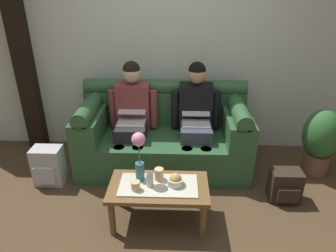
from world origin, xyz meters
The scene contains 15 objects.
ground_plane centered at (0.00, 0.00, 0.00)m, with size 14.00×14.00×0.00m, color #4C3823.
back_wall_patterned centered at (0.00, 1.70, 1.45)m, with size 6.00×0.12×2.90m, color silver.
timber_pillar centered at (-1.70, 1.58, 1.45)m, with size 0.20×0.20×2.90m, color black.
couch centered at (0.00, 1.17, 0.38)m, with size 1.91×0.88×0.96m.
person_left centered at (-0.36, 1.17, 0.66)m, with size 0.56×0.67×1.22m.
person_right centered at (0.36, 1.17, 0.66)m, with size 0.56×0.67×1.22m.
coffee_table centered at (0.00, 0.17, 0.33)m, with size 0.88×0.48×0.40m.
flower_vase centered at (-0.17, 0.24, 0.68)m, with size 0.12×0.12×0.47m.
snack_bowl centered at (0.15, 0.18, 0.44)m, with size 0.14×0.14×0.11m.
cup_near_left centered at (-0.07, 0.15, 0.46)m, with size 0.06×0.06×0.12m, color silver.
cup_near_right centered at (0.00, 0.25, 0.45)m, with size 0.08×0.08×0.11m, color #DBB77A.
cup_far_center centered at (-0.19, 0.09, 0.44)m, with size 0.08×0.08×0.08m, color #DBB77A.
backpack_right centered at (1.24, 0.52, 0.16)m, with size 0.30×0.25×0.33m.
backpack_left centered at (-1.22, 0.70, 0.21)m, with size 0.31×0.25×0.43m.
potted_plant centered at (1.73, 1.01, 0.43)m, with size 0.40×0.40×0.78m.
Camera 1 is at (0.17, -2.05, 2.03)m, focal length 33.08 mm.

